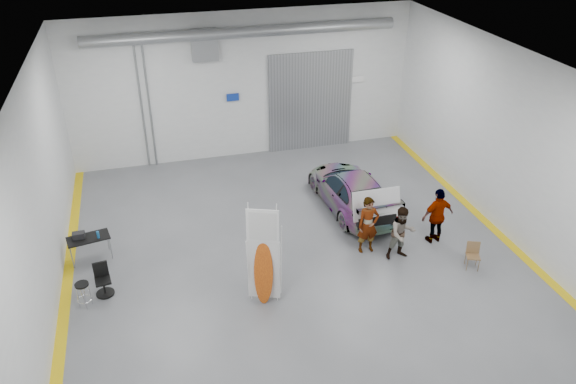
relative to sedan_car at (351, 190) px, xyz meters
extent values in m
plane|color=#5A5C61|center=(-2.71, -2.64, -0.69)|extent=(16.00, 16.00, 0.00)
cube|color=silver|center=(-9.71, -2.64, 2.31)|extent=(0.02, 16.00, 6.00)
cube|color=silver|center=(4.29, -2.64, 2.31)|extent=(0.02, 16.00, 6.00)
cube|color=silver|center=(-2.71, 5.36, 2.31)|extent=(14.00, 0.02, 6.00)
cube|color=white|center=(-2.71, -2.64, 5.31)|extent=(14.00, 16.00, 0.02)
cube|color=#94969C|center=(0.09, 5.28, 1.41)|extent=(3.60, 0.12, 4.20)
cube|color=gray|center=(-4.21, 5.28, 4.11)|extent=(1.00, 0.50, 1.20)
cylinder|color=gray|center=(-2.71, 4.76, 4.61)|extent=(11.90, 0.44, 0.44)
cube|color=#123097|center=(-3.21, 5.28, 1.91)|extent=(0.50, 0.04, 0.30)
cube|color=white|center=(2.09, 5.28, 2.21)|extent=(0.70, 0.04, 0.25)
cylinder|color=gray|center=(-6.51, 5.28, 1.81)|extent=(0.08, 0.08, 5.00)
cylinder|color=gray|center=(-6.81, 5.28, 1.81)|extent=(0.08, 0.08, 5.00)
cube|color=gold|center=(-9.56, -2.64, -0.68)|extent=(0.30, 16.00, 0.01)
cube|color=gold|center=(4.14, -2.64, -0.68)|extent=(0.30, 16.00, 0.01)
imported|color=white|center=(0.00, 0.00, 0.00)|extent=(2.16, 4.84, 1.38)
imported|color=#8D634D|center=(-0.48, -2.68, 0.26)|extent=(0.70, 0.46, 1.90)
imported|color=teal|center=(0.38, -3.29, 0.20)|extent=(0.87, 0.67, 1.78)
imported|color=brown|center=(1.85, -2.76, 0.27)|extent=(1.16, 0.58, 1.93)
cube|color=white|center=(-4.07, -4.18, 0.36)|extent=(0.85, 0.35, 1.90)
ellipsoid|color=orange|center=(-4.07, -4.26, 0.31)|extent=(0.58, 0.42, 2.00)
cube|color=white|center=(-4.07, -4.20, 1.79)|extent=(0.82, 0.34, 1.00)
cylinder|color=white|center=(-4.44, -4.18, 0.89)|extent=(0.03, 0.03, 3.16)
cylinder|color=white|center=(-3.70, -4.18, 0.89)|extent=(0.03, 0.03, 3.16)
cube|color=brown|center=(-3.90, -3.88, -0.23)|extent=(0.58, 0.57, 0.04)
cube|color=brown|center=(-3.90, -3.69, 0.00)|extent=(0.41, 0.30, 0.41)
cube|color=brown|center=(2.25, -4.37, -0.27)|extent=(0.51, 0.50, 0.04)
cube|color=brown|center=(2.25, -4.19, -0.05)|extent=(0.40, 0.22, 0.38)
cylinder|color=black|center=(-8.98, -3.12, 0.06)|extent=(0.37, 0.37, 0.05)
torus|color=silver|center=(-8.98, -3.12, -0.45)|extent=(0.39, 0.39, 0.02)
cylinder|color=gray|center=(-9.46, -1.11, -0.32)|extent=(0.03, 0.03, 0.75)
cylinder|color=gray|center=(-8.31, -1.11, -0.32)|extent=(0.03, 0.03, 0.75)
cylinder|color=gray|center=(-9.46, -0.59, -0.32)|extent=(0.03, 0.03, 0.75)
cylinder|color=gray|center=(-8.31, -0.59, -0.32)|extent=(0.03, 0.03, 0.75)
cube|color=black|center=(-8.89, -0.85, 0.08)|extent=(1.34, 0.85, 0.04)
cylinder|color=#1A60A1|center=(-8.57, -0.96, 0.21)|extent=(0.08, 0.08, 0.23)
cube|color=black|center=(-9.15, -0.80, 0.19)|extent=(0.36, 0.23, 0.19)
cylinder|color=black|center=(-8.47, -2.74, -0.65)|extent=(0.52, 0.52, 0.04)
cylinder|color=black|center=(-8.47, -2.74, -0.43)|extent=(0.06, 0.06, 0.44)
cube|color=black|center=(-8.47, -2.74, -0.21)|extent=(0.48, 0.48, 0.06)
cube|color=black|center=(-8.47, -2.54, 0.07)|extent=(0.41, 0.11, 0.46)
cube|color=silver|center=(0.00, -2.13, 0.71)|extent=(1.61, 0.98, 0.04)
camera|label=1|loc=(-6.73, -16.16, 9.70)|focal=35.00mm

